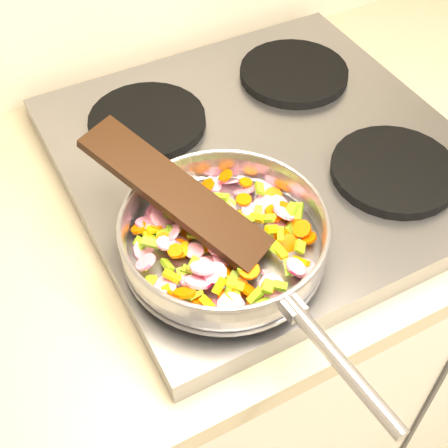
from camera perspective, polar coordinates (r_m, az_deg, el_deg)
name	(u,v)px	position (r m, az deg, el deg)	size (l,w,h in m)	color
cooktop	(265,158)	(1.00, 3.76, 6.03)	(0.60, 0.60, 0.04)	#939399
grate_fl	(229,238)	(0.84, 0.50, -1.28)	(0.19, 0.19, 0.02)	black
grate_fr	(394,170)	(0.97, 15.29, 4.74)	(0.19, 0.19, 0.02)	black
grate_bl	(147,121)	(1.03, -7.04, 9.32)	(0.19, 0.19, 0.02)	black
grate_br	(294,73)	(1.13, 6.40, 13.56)	(0.19, 0.19, 0.02)	black
saute_pan	(225,235)	(0.80, 0.10, -1.04)	(0.31, 0.48, 0.06)	#9E9EA5
vegetable_heap	(221,243)	(0.80, -0.25, -1.73)	(0.25, 0.25, 0.05)	#E0155B
wooden_spatula	(175,193)	(0.81, -4.50, 2.87)	(0.28, 0.06, 0.01)	black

